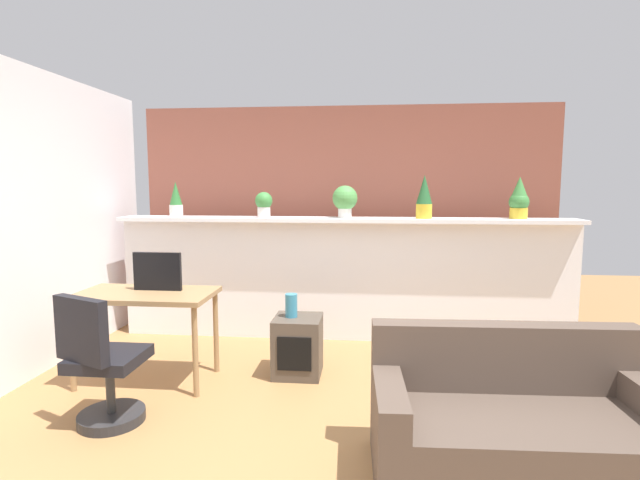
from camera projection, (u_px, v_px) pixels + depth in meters
name	position (u px, v px, depth m)	size (l,w,h in m)	color
ground_plane	(327.00, 435.00, 3.10)	(12.00, 12.00, 0.00)	#9E7042
divider_wall	(343.00, 280.00, 5.01)	(4.68, 0.16, 1.24)	white
plant_shelf	(343.00, 220.00, 4.89)	(4.68, 0.37, 0.04)	white
brick_wall_behind	(346.00, 217.00, 5.53)	(4.68, 0.10, 2.50)	brown
potted_plant_0	(176.00, 200.00, 5.06)	(0.14, 0.14, 0.37)	silver
potted_plant_1	(264.00, 203.00, 4.94)	(0.18, 0.18, 0.26)	silver
potted_plant_2	(345.00, 200.00, 4.90)	(0.26, 0.26, 0.33)	silver
potted_plant_3	(424.00, 197.00, 4.75)	(0.16, 0.16, 0.44)	gold
potted_plant_4	(519.00, 199.00, 4.73)	(0.19, 0.19, 0.42)	gold
desk	(146.00, 302.00, 3.89)	(1.10, 0.60, 0.75)	#99754C
tv_monitor	(157.00, 271.00, 3.94)	(0.40, 0.04, 0.32)	black
office_chair	(102.00, 370.00, 3.19)	(0.51, 0.51, 0.91)	#262628
side_cube_shelf	(298.00, 346.00, 4.07)	(0.40, 0.41, 0.50)	#4C4238
vase_on_shelf	(291.00, 305.00, 4.05)	(0.10, 0.10, 0.20)	teal
couch	(515.00, 428.00, 2.63)	(1.59, 0.82, 0.80)	brown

